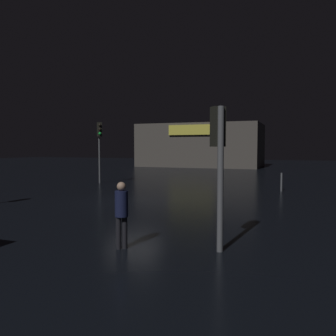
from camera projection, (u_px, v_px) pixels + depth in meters
name	position (u px, v px, depth m)	size (l,w,h in m)	color
ground_plane	(135.00, 202.00, 16.71)	(120.00, 120.00, 0.00)	black
store_building	(201.00, 145.00, 48.07)	(16.24, 9.52, 5.78)	#4C4742
traffic_signal_opposite	(99.00, 138.00, 24.98)	(0.42, 0.42, 4.43)	#595B60
traffic_signal_cross_left	(219.00, 151.00, 8.65)	(0.41, 0.43, 3.64)	#595B60
pedestrian	(121.00, 210.00, 8.89)	(0.48, 0.48, 1.74)	black
bollard_kerb_a	(281.00, 182.00, 20.63)	(0.11, 0.11, 1.10)	#595B60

